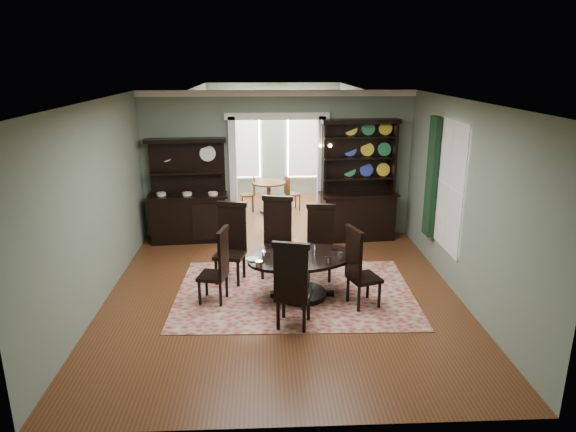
# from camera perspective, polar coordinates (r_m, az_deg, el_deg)

# --- Properties ---
(room) EXTENTS (5.51, 6.01, 3.01)m
(room) POSITION_cam_1_polar(r_m,az_deg,el_deg) (7.64, -0.63, 1.92)
(room) COLOR brown
(room) RESTS_ON ground
(parlor) EXTENTS (3.51, 3.50, 3.01)m
(parlor) POSITION_cam_1_polar(r_m,az_deg,el_deg) (13.03, -1.51, 7.90)
(parlor) COLOR brown
(parlor) RESTS_ON ground
(doorway_trim) EXTENTS (2.08, 0.25, 2.57)m
(doorway_trim) POSITION_cam_1_polar(r_m,az_deg,el_deg) (10.51, -1.22, 6.29)
(doorway_trim) COLOR white
(doorway_trim) RESTS_ON floor
(right_window) EXTENTS (0.15, 1.47, 2.12)m
(right_window) POSITION_cam_1_polar(r_m,az_deg,el_deg) (8.99, 16.61, 3.65)
(right_window) COLOR white
(right_window) RESTS_ON wall_right
(wall_sconce) EXTENTS (0.27, 0.21, 0.21)m
(wall_sconce) POSITION_cam_1_polar(r_m,az_deg,el_deg) (10.38, 4.09, 7.64)
(wall_sconce) COLOR gold
(wall_sconce) RESTS_ON back_wall_right
(rug) EXTENTS (3.78, 2.67, 0.01)m
(rug) POSITION_cam_1_polar(r_m,az_deg,el_deg) (8.26, 0.77, -8.50)
(rug) COLOR maroon
(rug) RESTS_ON floor
(dining_table) EXTENTS (1.94, 1.94, 0.68)m
(dining_table) POSITION_cam_1_polar(r_m,az_deg,el_deg) (7.95, 1.61, -5.90)
(dining_table) COLOR black
(dining_table) RESTS_ON rug
(centerpiece) EXTENTS (1.49, 0.96, 0.24)m
(centerpiece) POSITION_cam_1_polar(r_m,az_deg,el_deg) (7.90, 1.03, -3.89)
(centerpiece) COLOR silver
(centerpiece) RESTS_ON dining_table
(chair_far_left) EXTENTS (0.58, 0.56, 1.33)m
(chair_far_left) POSITION_cam_1_polar(r_m,az_deg,el_deg) (8.57, -6.31, -2.64)
(chair_far_left) COLOR black
(chair_far_left) RESTS_ON rug
(chair_far_mid) EXTENTS (0.59, 0.57, 1.37)m
(chair_far_mid) POSITION_cam_1_polar(r_m,az_deg,el_deg) (8.74, -1.27, -2.03)
(chair_far_mid) COLOR black
(chair_far_mid) RESTS_ON rug
(chair_far_right) EXTENTS (0.52, 0.50, 1.26)m
(chair_far_right) POSITION_cam_1_polar(r_m,az_deg,el_deg) (8.67, 3.58, -2.61)
(chair_far_right) COLOR black
(chair_far_right) RESTS_ON rug
(chair_end_left) EXTENTS (0.50, 0.52, 1.18)m
(chair_end_left) POSITION_cam_1_polar(r_m,az_deg,el_deg) (7.81, -7.72, -5.31)
(chair_end_left) COLOR black
(chair_end_left) RESTS_ON rug
(chair_end_right) EXTENTS (0.56, 0.57, 1.24)m
(chair_end_right) POSITION_cam_1_polar(r_m,az_deg,el_deg) (7.65, 7.83, -5.51)
(chair_end_right) COLOR black
(chair_end_right) RESTS_ON rug
(chair_near) EXTENTS (0.58, 0.56, 1.30)m
(chair_near) POSITION_cam_1_polar(r_m,az_deg,el_deg) (6.94, 0.46, -7.52)
(chair_near) COLOR black
(chair_near) RESTS_ON rug
(sideboard) EXTENTS (1.62, 0.69, 2.09)m
(sideboard) POSITION_cam_1_polar(r_m,az_deg,el_deg) (10.59, -11.00, 1.12)
(sideboard) COLOR black
(sideboard) RESTS_ON floor
(welsh_dresser) EXTENTS (1.62, 0.71, 2.45)m
(welsh_dresser) POSITION_cam_1_polar(r_m,az_deg,el_deg) (10.58, 7.78, 2.16)
(welsh_dresser) COLOR black
(welsh_dresser) RESTS_ON floor
(parlor_table) EXTENTS (0.82, 0.82, 0.76)m
(parlor_table) POSITION_cam_1_polar(r_m,az_deg,el_deg) (12.42, -2.14, 2.64)
(parlor_table) COLOR #543218
(parlor_table) RESTS_ON parlor_floor
(parlor_chair_left) EXTENTS (0.37, 0.36, 0.85)m
(parlor_chair_left) POSITION_cam_1_polar(r_m,az_deg,el_deg) (12.57, -4.25, 2.59)
(parlor_chair_left) COLOR #543218
(parlor_chair_left) RESTS_ON parlor_floor
(parlor_chair_right) EXTENTS (0.40, 0.39, 0.85)m
(parlor_chair_right) POSITION_cam_1_polar(r_m,az_deg,el_deg) (12.60, 0.32, 2.66)
(parlor_chair_right) COLOR #543218
(parlor_chair_right) RESTS_ON parlor_floor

